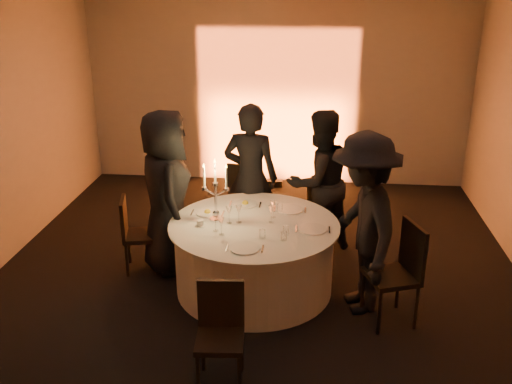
# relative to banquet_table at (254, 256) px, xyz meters

# --- Properties ---
(floor) EXTENTS (7.00, 7.00, 0.00)m
(floor) POSITION_rel_banquet_table_xyz_m (0.00, 0.00, -0.38)
(floor) COLOR black
(floor) RESTS_ON ground
(ceiling) EXTENTS (7.00, 7.00, 0.00)m
(ceiling) POSITION_rel_banquet_table_xyz_m (0.00, 0.00, 2.62)
(ceiling) COLOR silver
(ceiling) RESTS_ON wall_back
(wall_back) EXTENTS (7.00, 0.00, 7.00)m
(wall_back) POSITION_rel_banquet_table_xyz_m (0.00, 3.50, 1.12)
(wall_back) COLOR #B2ABA5
(wall_back) RESTS_ON floor
(uplighter_fixture) EXTENTS (0.25, 0.12, 0.10)m
(uplighter_fixture) POSITION_rel_banquet_table_xyz_m (0.00, 3.20, -0.33)
(uplighter_fixture) COLOR black
(uplighter_fixture) RESTS_ON floor
(banquet_table) EXTENTS (1.80, 1.80, 0.77)m
(banquet_table) POSITION_rel_banquet_table_xyz_m (0.00, 0.00, 0.00)
(banquet_table) COLOR black
(banquet_table) RESTS_ON floor
(chair_left) EXTENTS (0.46, 0.46, 0.88)m
(chair_left) POSITION_rel_banquet_table_xyz_m (-1.41, 0.29, 0.11)
(chair_left) COLOR black
(chair_left) RESTS_ON floor
(chair_back_left) EXTENTS (0.50, 0.50, 1.00)m
(chair_back_left) POSITION_rel_banquet_table_xyz_m (-0.24, 1.36, 0.18)
(chair_back_left) COLOR black
(chair_back_left) RESTS_ON floor
(chair_back_right) EXTENTS (0.55, 0.55, 0.94)m
(chair_back_right) POSITION_rel_banquet_table_xyz_m (0.68, 1.17, 0.14)
(chair_back_right) COLOR black
(chair_back_right) RESTS_ON floor
(chair_right) EXTENTS (0.57, 0.57, 1.02)m
(chair_right) POSITION_rel_banquet_table_xyz_m (1.46, -0.46, 0.19)
(chair_right) COLOR black
(chair_right) RESTS_ON floor
(chair_front) EXTENTS (0.42, 0.42, 0.89)m
(chair_front) POSITION_rel_banquet_table_xyz_m (-0.12, -1.50, 0.11)
(chair_front) COLOR black
(chair_front) RESTS_ON floor
(guest_left) EXTENTS (0.88, 1.07, 1.88)m
(guest_left) POSITION_rel_banquet_table_xyz_m (-1.03, 0.38, 0.55)
(guest_left) COLOR black
(guest_left) RESTS_ON floor
(guest_back_left) EXTENTS (0.72, 0.53, 1.83)m
(guest_back_left) POSITION_rel_banquet_table_xyz_m (-0.15, 1.02, 0.53)
(guest_back_left) COLOR black
(guest_back_left) RESTS_ON floor
(guest_back_right) EXTENTS (1.08, 1.03, 1.76)m
(guest_back_right) POSITION_rel_banquet_table_xyz_m (0.68, 1.04, 0.50)
(guest_back_right) COLOR black
(guest_back_right) RESTS_ON floor
(guest_right) EXTENTS (0.94, 1.32, 1.86)m
(guest_right) POSITION_rel_banquet_table_xyz_m (1.10, -0.25, 0.54)
(guest_right) COLOR black
(guest_right) RESTS_ON floor
(plate_left) EXTENTS (0.36, 0.25, 0.08)m
(plate_left) POSITION_rel_banquet_table_xyz_m (-0.54, 0.22, 0.40)
(plate_left) COLOR white
(plate_left) RESTS_ON banquet_table
(plate_back_left) EXTENTS (0.35, 0.28, 0.08)m
(plate_back_left) POSITION_rel_banquet_table_xyz_m (-0.16, 0.51, 0.40)
(plate_back_left) COLOR white
(plate_back_left) RESTS_ON banquet_table
(plate_back_right) EXTENTS (0.35, 0.30, 0.01)m
(plate_back_right) POSITION_rel_banquet_table_xyz_m (0.36, 0.41, 0.39)
(plate_back_right) COLOR white
(plate_back_right) RESTS_ON banquet_table
(plate_right) EXTENTS (0.36, 0.29, 0.01)m
(plate_right) POSITION_rel_banquet_table_xyz_m (0.61, -0.09, 0.39)
(plate_right) COLOR white
(plate_right) RESTS_ON banquet_table
(plate_front) EXTENTS (0.36, 0.29, 0.01)m
(plate_front) POSITION_rel_banquet_table_xyz_m (-0.03, -0.59, 0.39)
(plate_front) COLOR white
(plate_front) RESTS_ON banquet_table
(coffee_cup) EXTENTS (0.11, 0.11, 0.07)m
(coffee_cup) POSITION_rel_banquet_table_xyz_m (-0.55, -0.11, 0.42)
(coffee_cup) COLOR white
(coffee_cup) RESTS_ON banquet_table
(candelabra) EXTENTS (0.29, 0.14, 0.69)m
(candelabra) POSITION_rel_banquet_table_xyz_m (-0.41, 0.05, 0.62)
(candelabra) COLOR silver
(candelabra) RESTS_ON banquet_table
(wine_glass_a) EXTENTS (0.07, 0.07, 0.19)m
(wine_glass_a) POSITION_rel_banquet_table_xyz_m (-0.26, -0.02, 0.52)
(wine_glass_a) COLOR white
(wine_glass_a) RESTS_ON banquet_table
(wine_glass_b) EXTENTS (0.07, 0.07, 0.19)m
(wine_glass_b) POSITION_rel_banquet_table_xyz_m (0.18, 0.05, 0.52)
(wine_glass_b) COLOR white
(wine_glass_b) RESTS_ON banquet_table
(wine_glass_c) EXTENTS (0.07, 0.07, 0.19)m
(wine_glass_c) POSITION_rel_banquet_table_xyz_m (-0.16, 0.02, 0.52)
(wine_glass_c) COLOR white
(wine_glass_c) RESTS_ON banquet_table
(wine_glass_d) EXTENTS (0.07, 0.07, 0.19)m
(wine_glass_d) POSITION_rel_banquet_table_xyz_m (-0.37, -0.22, 0.52)
(wine_glass_d) COLOR white
(wine_glass_d) RESTS_ON banquet_table
(wine_glass_e) EXTENTS (0.07, 0.07, 0.19)m
(wine_glass_e) POSITION_rel_banquet_table_xyz_m (0.19, 0.18, 0.52)
(wine_glass_e) COLOR white
(wine_glass_e) RESTS_ON banquet_table
(wine_glass_f) EXTENTS (0.07, 0.07, 0.19)m
(wine_glass_f) POSITION_rel_banquet_table_xyz_m (-0.30, -0.31, 0.52)
(wine_glass_f) COLOR white
(wine_glass_f) RESTS_ON banquet_table
(tumbler_a) EXTENTS (0.07, 0.07, 0.09)m
(tumbler_a) POSITION_rel_banquet_table_xyz_m (0.12, -0.34, 0.43)
(tumbler_a) COLOR white
(tumbler_a) RESTS_ON banquet_table
(tumbler_b) EXTENTS (0.07, 0.07, 0.09)m
(tumbler_b) POSITION_rel_banquet_table_xyz_m (0.35, -0.23, 0.43)
(tumbler_b) COLOR white
(tumbler_b) RESTS_ON banquet_table
(tumbler_c) EXTENTS (0.07, 0.07, 0.09)m
(tumbler_c) POSITION_rel_banquet_table_xyz_m (0.33, -0.36, 0.43)
(tumbler_c) COLOR white
(tumbler_c) RESTS_ON banquet_table
(tumbler_d) EXTENTS (0.07, 0.07, 0.09)m
(tumbler_d) POSITION_rel_banquet_table_xyz_m (0.25, 0.35, 0.43)
(tumbler_d) COLOR white
(tumbler_d) RESTS_ON banquet_table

